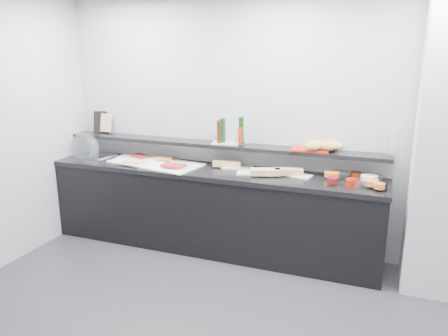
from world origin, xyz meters
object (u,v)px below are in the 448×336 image
(bread_tray, at_px, (310,149))
(condiment_tray, at_px, (226,143))
(cloche_base, at_px, (97,156))
(carafe, at_px, (393,141))
(sandwich_plate_mid, at_px, (255,173))
(framed_print, at_px, (101,122))

(bread_tray, bearing_deg, condiment_tray, 173.86)
(cloche_base, distance_m, carafe, 3.25)
(bread_tray, height_order, carafe, carafe)
(sandwich_plate_mid, xyz_separation_m, bread_tray, (0.51, 0.18, 0.25))
(framed_print, distance_m, condiment_tray, 1.65)
(cloche_base, distance_m, bread_tray, 2.48)
(condiment_tray, bearing_deg, framed_print, 165.97)
(framed_print, height_order, condiment_tray, framed_print)
(condiment_tray, distance_m, bread_tray, 0.91)
(condiment_tray, xyz_separation_m, carafe, (1.67, -0.00, 0.14))
(condiment_tray, bearing_deg, carafe, -11.55)
(cloche_base, relative_size, sandwich_plate_mid, 1.12)
(sandwich_plate_mid, distance_m, condiment_tray, 0.50)
(condiment_tray, distance_m, carafe, 1.67)
(sandwich_plate_mid, bearing_deg, cloche_base, 167.05)
(sandwich_plate_mid, bearing_deg, carafe, -4.24)
(cloche_base, xyz_separation_m, sandwich_plate_mid, (1.95, -0.01, -0.01))
(sandwich_plate_mid, xyz_separation_m, condiment_tray, (-0.39, 0.19, 0.25))
(cloche_base, xyz_separation_m, bread_tray, (2.46, 0.17, 0.24))
(sandwich_plate_mid, bearing_deg, framed_print, 159.92)
(framed_print, height_order, carafe, carafe)
(framed_print, bearing_deg, condiment_tray, -19.15)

